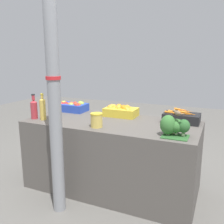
{
  "coord_description": "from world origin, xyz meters",
  "views": [
    {
      "loc": [
        1.03,
        -2.33,
        1.43
      ],
      "look_at": [
        0.0,
        0.0,
        0.86
      ],
      "focal_mm": 40.0,
      "sensor_mm": 36.0,
      "label": 1
    }
  ],
  "objects_px": {
    "support_pole": "(54,91)",
    "apple_crate": "(72,107)",
    "carrot_crate": "(181,117)",
    "pickle_jar": "(97,120)",
    "orange_crate": "(121,111)",
    "broccoli_pile": "(174,126)",
    "juice_bottle_ruby": "(34,109)",
    "juice_bottle_golden": "(43,108)",
    "sparrow_bird": "(177,113)"
  },
  "relations": [
    {
      "from": "support_pole",
      "to": "apple_crate",
      "type": "relative_size",
      "value": 6.22
    },
    {
      "from": "broccoli_pile",
      "to": "sparrow_bird",
      "type": "distance_m",
      "value": 0.12
    },
    {
      "from": "orange_crate",
      "to": "pickle_jar",
      "type": "relative_size",
      "value": 2.64
    },
    {
      "from": "apple_crate",
      "to": "juice_bottle_ruby",
      "type": "xyz_separation_m",
      "value": [
        -0.17,
        -0.49,
        0.05
      ]
    },
    {
      "from": "support_pole",
      "to": "juice_bottle_ruby",
      "type": "height_order",
      "value": "support_pole"
    },
    {
      "from": "carrot_crate",
      "to": "juice_bottle_ruby",
      "type": "bearing_deg",
      "value": -161.69
    },
    {
      "from": "orange_crate",
      "to": "juice_bottle_golden",
      "type": "relative_size",
      "value": 1.27
    },
    {
      "from": "carrot_crate",
      "to": "juice_bottle_ruby",
      "type": "distance_m",
      "value": 1.58
    },
    {
      "from": "sparrow_bird",
      "to": "carrot_crate",
      "type": "bearing_deg",
      "value": -48.58
    },
    {
      "from": "orange_crate",
      "to": "juice_bottle_ruby",
      "type": "xyz_separation_m",
      "value": [
        -0.82,
        -0.5,
        0.05
      ]
    },
    {
      "from": "support_pole",
      "to": "juice_bottle_ruby",
      "type": "xyz_separation_m",
      "value": [
        -0.54,
        0.34,
        -0.27
      ]
    },
    {
      "from": "support_pole",
      "to": "pickle_jar",
      "type": "bearing_deg",
      "value": 52.87
    },
    {
      "from": "sparrow_bird",
      "to": "apple_crate",
      "type": "bearing_deg",
      "value": 17.59
    },
    {
      "from": "carrot_crate",
      "to": "juice_bottle_ruby",
      "type": "relative_size",
      "value": 1.33
    },
    {
      "from": "juice_bottle_ruby",
      "to": "carrot_crate",
      "type": "bearing_deg",
      "value": 18.31
    },
    {
      "from": "juice_bottle_golden",
      "to": "orange_crate",
      "type": "bearing_deg",
      "value": 35.61
    },
    {
      "from": "apple_crate",
      "to": "pickle_jar",
      "type": "relative_size",
      "value": 2.64
    },
    {
      "from": "apple_crate",
      "to": "orange_crate",
      "type": "height_order",
      "value": "orange_crate"
    },
    {
      "from": "orange_crate",
      "to": "broccoli_pile",
      "type": "distance_m",
      "value": 0.85
    },
    {
      "from": "apple_crate",
      "to": "support_pole",
      "type": "bearing_deg",
      "value": -66.21
    },
    {
      "from": "orange_crate",
      "to": "carrot_crate",
      "type": "height_order",
      "value": "carrot_crate"
    },
    {
      "from": "pickle_jar",
      "to": "juice_bottle_golden",
      "type": "bearing_deg",
      "value": 178.2
    },
    {
      "from": "juice_bottle_golden",
      "to": "pickle_jar",
      "type": "bearing_deg",
      "value": -1.8
    },
    {
      "from": "broccoli_pile",
      "to": "juice_bottle_golden",
      "type": "height_order",
      "value": "juice_bottle_golden"
    },
    {
      "from": "support_pole",
      "to": "sparrow_bird",
      "type": "relative_size",
      "value": 19.9
    },
    {
      "from": "orange_crate",
      "to": "juice_bottle_golden",
      "type": "height_order",
      "value": "juice_bottle_golden"
    },
    {
      "from": "apple_crate",
      "to": "juice_bottle_ruby",
      "type": "relative_size",
      "value": 1.33
    },
    {
      "from": "apple_crate",
      "to": "broccoli_pile",
      "type": "bearing_deg",
      "value": -19.84
    },
    {
      "from": "orange_crate",
      "to": "broccoli_pile",
      "type": "xyz_separation_m",
      "value": [
        0.69,
        -0.49,
        0.03
      ]
    },
    {
      "from": "orange_crate",
      "to": "carrot_crate",
      "type": "relative_size",
      "value": 1.0
    },
    {
      "from": "carrot_crate",
      "to": "juice_bottle_golden",
      "type": "bearing_deg",
      "value": -160.22
    },
    {
      "from": "pickle_jar",
      "to": "carrot_crate",
      "type": "bearing_deg",
      "value": 35.61
    },
    {
      "from": "juice_bottle_golden",
      "to": "sparrow_bird",
      "type": "xyz_separation_m",
      "value": [
        1.41,
        -0.01,
        0.08
      ]
    },
    {
      "from": "juice_bottle_ruby",
      "to": "juice_bottle_golden",
      "type": "xyz_separation_m",
      "value": [
        0.12,
        0.0,
        0.01
      ]
    },
    {
      "from": "carrot_crate",
      "to": "juice_bottle_golden",
      "type": "xyz_separation_m",
      "value": [
        -1.38,
        -0.5,
        0.07
      ]
    },
    {
      "from": "sparrow_bird",
      "to": "support_pole",
      "type": "bearing_deg",
      "value": 56.27
    },
    {
      "from": "apple_crate",
      "to": "broccoli_pile",
      "type": "distance_m",
      "value": 1.43
    },
    {
      "from": "support_pole",
      "to": "juice_bottle_golden",
      "type": "distance_m",
      "value": 0.6
    },
    {
      "from": "orange_crate",
      "to": "broccoli_pile",
      "type": "bearing_deg",
      "value": -35.63
    },
    {
      "from": "broccoli_pile",
      "to": "carrot_crate",
      "type": "bearing_deg",
      "value": 91.03
    },
    {
      "from": "apple_crate",
      "to": "pickle_jar",
      "type": "bearing_deg",
      "value": -40.13
    },
    {
      "from": "apple_crate",
      "to": "juice_bottle_golden",
      "type": "bearing_deg",
      "value": -95.53
    },
    {
      "from": "pickle_jar",
      "to": "support_pole",
      "type": "bearing_deg",
      "value": -127.13
    },
    {
      "from": "support_pole",
      "to": "pickle_jar",
      "type": "relative_size",
      "value": 16.43
    },
    {
      "from": "carrot_crate",
      "to": "pickle_jar",
      "type": "relative_size",
      "value": 2.64
    },
    {
      "from": "apple_crate",
      "to": "sparrow_bird",
      "type": "bearing_deg",
      "value": -20.13
    },
    {
      "from": "carrot_crate",
      "to": "juice_bottle_ruby",
      "type": "height_order",
      "value": "juice_bottle_ruby"
    },
    {
      "from": "support_pole",
      "to": "orange_crate",
      "type": "distance_m",
      "value": 0.95
    },
    {
      "from": "carrot_crate",
      "to": "pickle_jar",
      "type": "bearing_deg",
      "value": -144.39
    },
    {
      "from": "sparrow_bird",
      "to": "broccoli_pile",
      "type": "bearing_deg",
      "value": 3.29
    }
  ]
}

